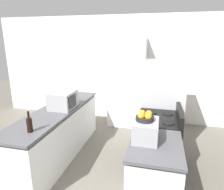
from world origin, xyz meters
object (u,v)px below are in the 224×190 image
at_px(pantry_cabinet, 127,83).
at_px(wine_bottle, 29,124).
at_px(fruit_bowl, 145,117).
at_px(refrigerator, 162,105).
at_px(toaster_oven, 146,130).
at_px(microwave, 63,100).
at_px(stove, 157,143).

xyz_separation_m(pantry_cabinet, wine_bottle, (-0.81, -2.57, -0.05)).
xyz_separation_m(wine_bottle, fruit_bowl, (1.43, 0.17, 0.18)).
distance_m(refrigerator, toaster_oven, 1.56).
bearing_deg(wine_bottle, fruit_bowl, 6.77).
relative_size(refrigerator, wine_bottle, 5.91).
height_order(pantry_cabinet, microwave, pantry_cabinet).
height_order(wine_bottle, toaster_oven, wine_bottle).
xyz_separation_m(refrigerator, microwave, (-1.67, -0.74, 0.20)).
bearing_deg(fruit_bowl, microwave, 151.74).
relative_size(refrigerator, toaster_oven, 4.25).
bearing_deg(fruit_bowl, stove, 77.27).
distance_m(pantry_cabinet, refrigerator, 1.23).
distance_m(refrigerator, wine_bottle, 2.37).
xyz_separation_m(wine_bottle, toaster_oven, (1.45, 0.16, 0.01)).
distance_m(microwave, toaster_oven, 1.67).
relative_size(microwave, wine_bottle, 1.62).
bearing_deg(stove, wine_bottle, -150.60).
relative_size(pantry_cabinet, refrigerator, 1.25).
height_order(wine_bottle, fruit_bowl, fruit_bowl).
bearing_deg(fruit_bowl, wine_bottle, -173.23).
height_order(pantry_cabinet, wine_bottle, pantry_cabinet).
relative_size(stove, refrigerator, 0.63).
relative_size(pantry_cabinet, wine_bottle, 7.38).
bearing_deg(stove, refrigerator, 86.57).
xyz_separation_m(stove, toaster_oven, (-0.15, -0.74, 0.55)).
height_order(stove, fruit_bowl, fruit_bowl).
distance_m(wine_bottle, fruit_bowl, 1.46).
xyz_separation_m(microwave, wine_bottle, (0.02, -0.95, -0.04)).
distance_m(pantry_cabinet, wine_bottle, 2.70).
relative_size(stove, fruit_bowl, 4.88).
bearing_deg(wine_bottle, stove, 29.40).
bearing_deg(microwave, pantry_cabinet, 62.79).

